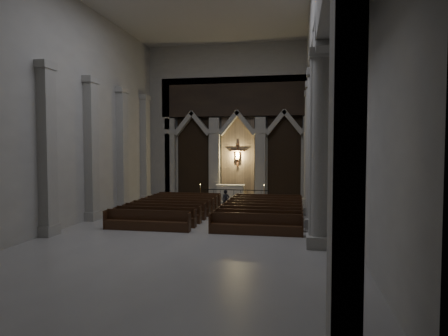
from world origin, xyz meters
name	(u,v)px	position (x,y,z in m)	size (l,w,h in m)	color
room	(202,76)	(0.00, 0.00, 7.60)	(24.00, 24.10, 12.00)	#9F9C97
sanctuary_wall	(237,115)	(0.00, 11.54, 6.62)	(14.00, 0.77, 12.00)	#A4A199
right_arcade	(317,72)	(5.50, 1.33, 7.83)	(1.00, 24.00, 12.00)	#A4A199
left_pilasters	(108,151)	(-6.75, 3.50, 3.91)	(0.60, 13.00, 8.03)	#A4A199
sanctuary_step	(235,200)	(0.00, 10.60, 0.07)	(8.50, 2.60, 0.15)	#A4A199
altar	(231,192)	(-0.41, 10.82, 0.70)	(2.18, 0.87, 1.10)	beige
altar_rail	(234,194)	(0.00, 9.82, 0.67)	(5.17, 0.09, 1.02)	black
candle_stand_left	(200,198)	(-2.42, 9.34, 0.37)	(0.23, 0.23, 1.38)	#A37932
candle_stand_right	(264,200)	(2.30, 9.09, 0.40)	(0.25, 0.25, 1.45)	#A37932
pews	(216,213)	(0.00, 3.31, 0.32)	(9.83, 8.23, 0.99)	black
worshipper	(226,200)	(0.05, 6.20, 0.67)	(0.49, 0.32, 1.33)	black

